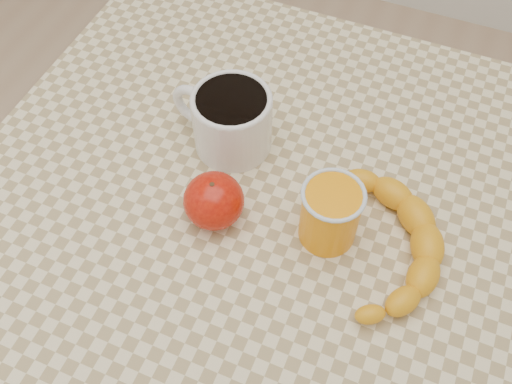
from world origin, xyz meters
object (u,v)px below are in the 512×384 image
at_px(coffee_mug, 230,118).
at_px(banana, 381,240).
at_px(table, 256,233).
at_px(apple, 214,201).
at_px(orange_juice_glass, 330,214).

distance_m(coffee_mug, banana, 0.26).
distance_m(table, banana, 0.20).
bearing_deg(table, apple, -132.98).
relative_size(coffee_mug, banana, 0.52).
bearing_deg(table, orange_juice_glass, -6.61).
distance_m(orange_juice_glass, apple, 0.15).
height_order(coffee_mug, banana, coffee_mug).
relative_size(orange_juice_glass, banana, 0.29).
bearing_deg(coffee_mug, banana, -19.77).
distance_m(coffee_mug, orange_juice_glass, 0.20).
bearing_deg(table, coffee_mug, 131.74).
xyz_separation_m(coffee_mug, banana, (0.24, -0.09, -0.03)).
height_order(table, banana, banana).
height_order(coffee_mug, apple, coffee_mug).
relative_size(table, banana, 2.60).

